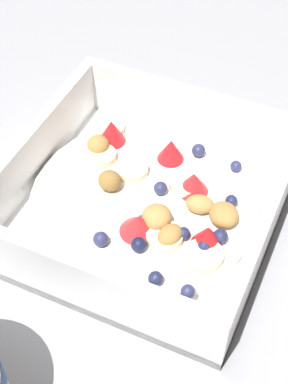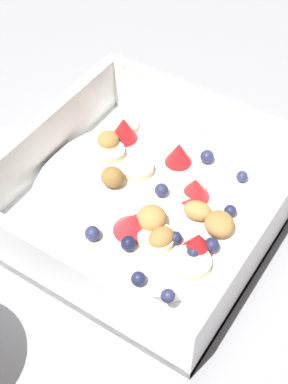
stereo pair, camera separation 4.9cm
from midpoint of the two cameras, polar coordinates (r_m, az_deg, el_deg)
name	(u,v)px [view 1 (the left image)]	position (r m, az deg, el deg)	size (l,w,h in m)	color
ground_plane	(150,226)	(0.51, -2.19, -3.55)	(2.40, 2.40, 0.00)	#9E9EA3
fruit_bowl	(146,200)	(0.50, -2.63, -0.97)	(0.22, 0.22, 0.06)	white
spoon	(15,140)	(0.60, -14.84, 4.85)	(0.11, 0.16, 0.01)	silver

